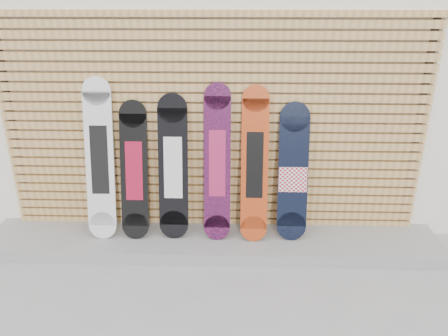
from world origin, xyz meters
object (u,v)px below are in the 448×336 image
Objects in this scene: snowboard_0 at (100,160)px; snowboard_4 at (255,165)px; snowboard_2 at (173,168)px; snowboard_5 at (293,174)px; snowboard_1 at (134,171)px; snowboard_3 at (217,163)px.

snowboard_0 reaches higher than snowboard_4.
snowboard_0 is at bearing -179.01° from snowboard_2.
snowboard_4 is 0.39m from snowboard_5.
snowboard_1 is (0.33, 0.00, -0.11)m from snowboard_0.
snowboard_0 is 1.17× the size of snowboard_5.
snowboard_3 reaches higher than snowboard_4.
snowboard_1 is 0.95× the size of snowboard_2.
snowboard_4 is (1.19, -0.01, 0.08)m from snowboard_1.
snowboard_0 reaches higher than snowboard_5.
snowboard_2 is at bearing 178.98° from snowboard_3.
snowboard_3 reaches higher than snowboard_5.
snowboard_0 is 0.35m from snowboard_1.
snowboard_0 is 1.52m from snowboard_4.
snowboard_2 is 1.18m from snowboard_5.
snowboard_3 is (0.44, -0.01, 0.05)m from snowboard_2.
snowboard_0 is at bearing -179.70° from snowboard_1.
snowboard_1 is 0.83m from snowboard_3.
snowboard_4 reaches higher than snowboard_5.
snowboard_3 is at bearing 0.20° from snowboard_1.
snowboard_0 is 1.03× the size of snowboard_3.
snowboard_1 is at bearing -179.80° from snowboard_3.
snowboard_4 is at bearing -177.85° from snowboard_5.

